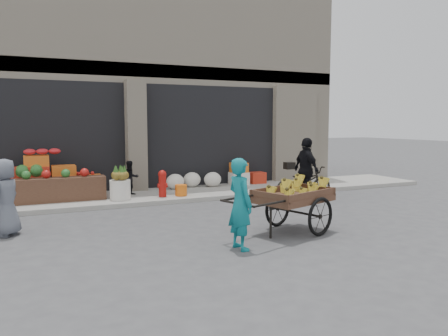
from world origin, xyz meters
name	(u,v)px	position (x,y,z in m)	size (l,w,h in m)	color
ground	(198,233)	(0.00, 0.00, 0.00)	(80.00, 80.00, 0.00)	#424244
sidewalk	(145,197)	(0.00, 4.10, 0.06)	(18.00, 2.20, 0.12)	gray
building	(115,85)	(0.00, 8.03, 3.37)	(14.00, 6.45, 7.00)	beige
fruit_display	(45,178)	(-2.48, 4.38, 0.67)	(3.10, 1.12, 1.24)	#B62C19
pineapple_bin	(120,190)	(-0.75, 3.60, 0.37)	(0.52, 0.52, 0.50)	silver
fire_hydrant	(162,182)	(0.35, 3.55, 0.50)	(0.22, 0.22, 0.71)	#A5140F
orange_bucket	(181,190)	(0.85, 3.50, 0.27)	(0.32, 0.32, 0.30)	orange
right_bay_goods	(223,177)	(2.61, 4.70, 0.41)	(3.35, 0.60, 0.70)	silver
seated_person	(131,178)	(-0.35, 4.20, 0.58)	(0.45, 0.35, 0.93)	black
banana_cart	(291,194)	(1.63, -0.67, 0.74)	(2.62, 1.67, 1.02)	brown
vendor_woman	(240,204)	(0.27, -1.24, 0.76)	(0.55, 0.36, 1.51)	#0F707A
vendor_grey	(6,197)	(-3.27, 1.31, 0.71)	(0.70, 0.45, 1.43)	slate
bicycle	(304,183)	(3.95, 2.28, 0.45)	(0.60, 1.72, 0.90)	black
cyclist	(306,170)	(3.75, 1.88, 0.85)	(0.99, 0.41, 1.69)	black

